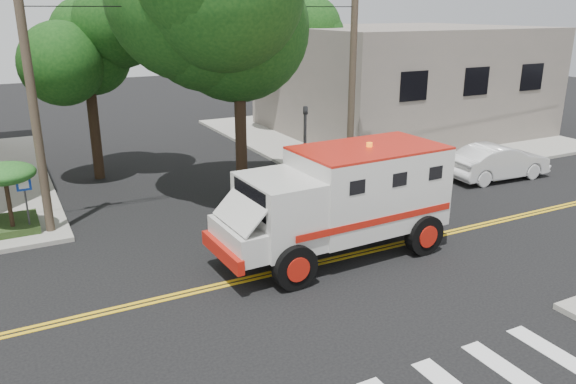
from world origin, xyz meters
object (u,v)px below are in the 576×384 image
armored_truck (342,196)px  pedestrian_b (359,162)px  parked_sedan (498,162)px  pedestrian_a (377,162)px

armored_truck → pedestrian_b: bearing=49.3°
parked_sedan → pedestrian_a: pedestrian_a is taller
armored_truck → pedestrian_a: armored_truck is taller
parked_sedan → pedestrian_b: (-6.18, 1.70, 0.36)m
parked_sedan → pedestrian_a: size_ratio=2.72×
armored_truck → pedestrian_b: 6.72m
parked_sedan → pedestrian_a: (-5.24, 1.70, 0.24)m
pedestrian_b → armored_truck: bearing=90.2°
pedestrian_b → parked_sedan: bearing=-156.4°
parked_sedan → pedestrian_a: 5.51m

